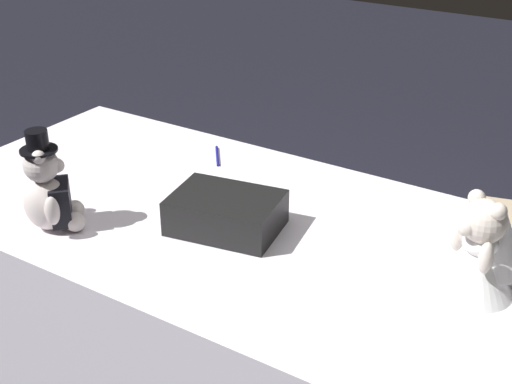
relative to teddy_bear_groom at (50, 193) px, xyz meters
The scene contains 6 objects.
reception_table 0.72m from the teddy_bear_groom, 33.20° to the left, with size 2.00×0.90×0.75m, color white.
teddy_bear_groom is the anchor object (origin of this frame).
teddy_bear_bride 1.08m from the teddy_bear_groom, 17.30° to the left, with size 0.22×0.23×0.24m.
signing_pen 0.62m from the teddy_bear_groom, 80.27° to the left, with size 0.10×0.13×0.01m.
gift_case_black 0.46m from the teddy_bear_groom, 31.35° to the left, with size 0.31×0.24×0.09m.
guestbook 1.19m from the teddy_bear_groom, 31.48° to the left, with size 0.19×0.31×0.02m, color tan.
Camera 1 is at (0.86, -1.35, 1.68)m, focal length 48.76 mm.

